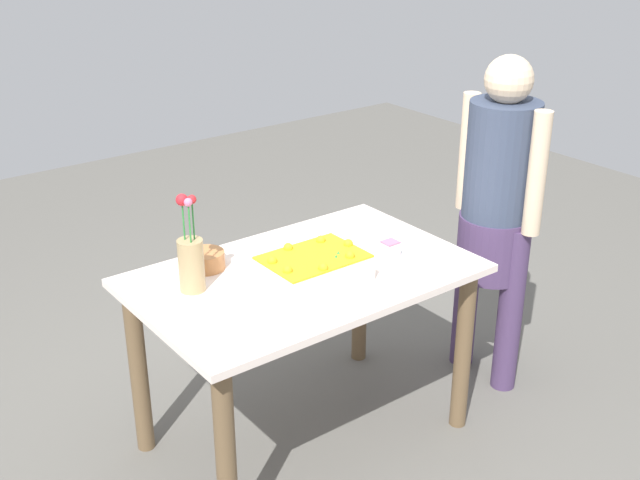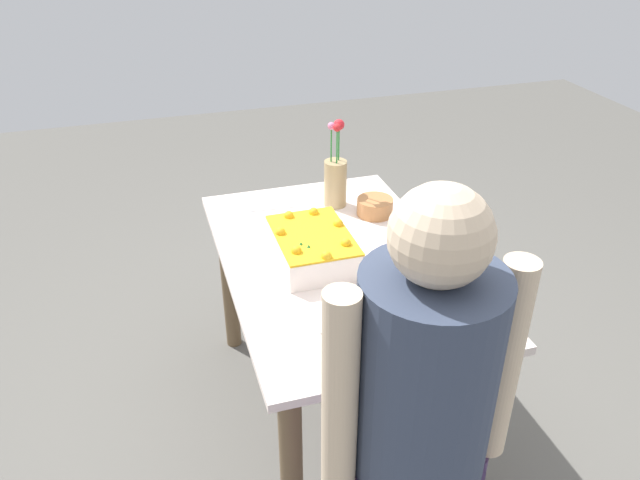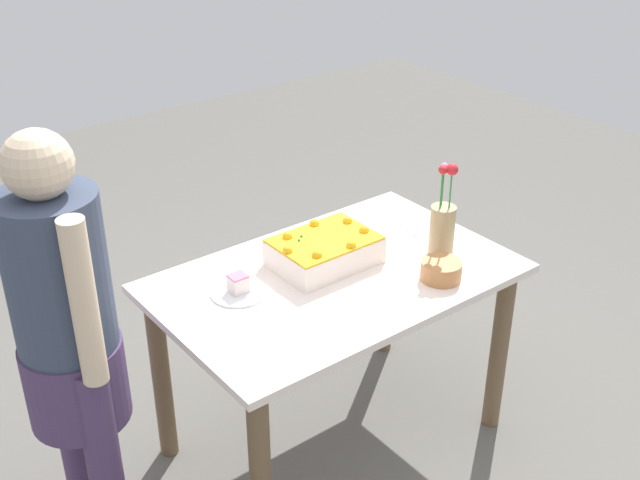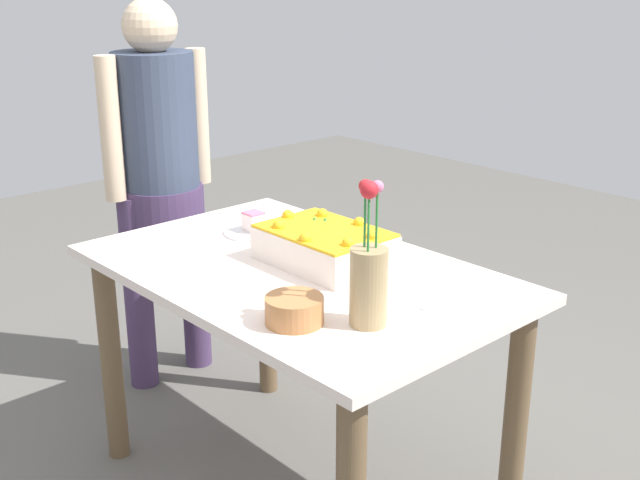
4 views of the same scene
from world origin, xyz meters
The scene contains 8 objects.
ground_plane centered at (0.00, 0.00, 0.00)m, with size 8.00×8.00×0.00m, color #5D5B55.
dining_table centered at (0.00, 0.00, 0.62)m, with size 1.28×0.81×0.76m.
sheet_cake centered at (-0.02, -0.09, 0.81)m, with size 0.37×0.26×0.13m.
serving_plate_with_slice centered at (0.34, -0.11, 0.78)m, with size 0.20×0.20×0.07m.
cake_knife centered at (-0.45, -0.14, 0.76)m, with size 0.20×0.02×0.00m, color silver.
flower_vase centered at (-0.41, 0.12, 0.88)m, with size 0.09×0.09×0.37m.
fruit_bowl centered at (-0.28, 0.25, 0.79)m, with size 0.15×0.15×0.07m, color #B77643.
person_standing centered at (0.94, -0.12, 0.85)m, with size 0.31×0.45×1.49m.
Camera 1 is at (-1.60, -2.22, 2.10)m, focal length 45.00 mm.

